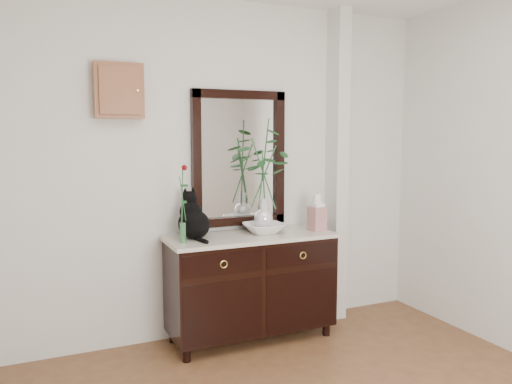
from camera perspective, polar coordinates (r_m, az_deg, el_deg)
name	(u,v)px	position (r m, az deg, el deg)	size (l,w,h in m)	color
wall_back	(227,170)	(4.06, -3.30, 2.55)	(3.60, 0.04, 2.70)	silver
pilaster	(337,167)	(4.45, 9.22, 2.81)	(0.12, 0.20, 2.70)	silver
sideboard	(251,281)	(4.03, -0.59, -10.16)	(1.33, 0.52, 0.82)	black
wall_mirror	(239,159)	(4.08, -1.93, 3.84)	(0.80, 0.06, 1.10)	black
key_cabinet	(119,91)	(3.81, -15.41, 11.09)	(0.35, 0.10, 0.40)	brown
cat	(194,215)	(3.81, -7.13, -2.57)	(0.26, 0.32, 0.37)	black
lotus_bowl	(264,228)	(4.01, 0.86, -4.15)	(0.32, 0.32, 0.08)	white
vase_branches	(264,174)	(3.95, 0.87, 2.04)	(0.43, 0.43, 0.91)	silver
bud_vase_rose	(182,204)	(3.63, -8.41, -1.32)	(0.07, 0.07, 0.58)	#356E3D
ginger_jar	(317,211)	(4.12, 7.00, -2.21)	(0.12, 0.12, 0.32)	silver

